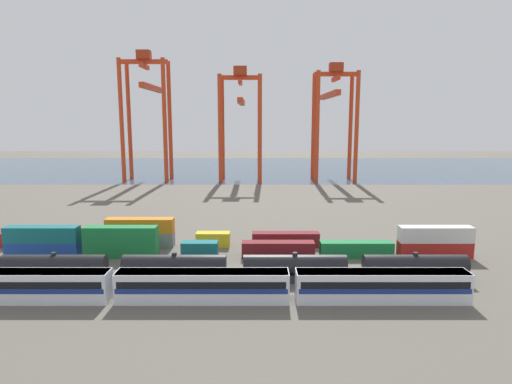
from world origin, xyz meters
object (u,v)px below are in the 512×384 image
at_px(shipping_container_2, 120,249).
at_px(shipping_container_4, 199,249).
at_px(gantry_crane_west, 146,103).
at_px(gantry_crane_central, 240,112).
at_px(freight_tank_row, 234,268).
at_px(gantry_crane_east, 332,109).
at_px(passenger_train, 202,285).
at_px(shipping_container_11, 139,239).

height_order(shipping_container_2, shipping_container_4, same).
xyz_separation_m(gantry_crane_west, gantry_crane_central, (35.00, -0.08, -3.43)).
height_order(freight_tank_row, gantry_crane_central, gantry_crane_central).
xyz_separation_m(gantry_crane_central, gantry_crane_east, (35.00, 0.89, 1.29)).
xyz_separation_m(shipping_container_2, shipping_container_4, (13.10, 0.00, 0.00)).
bearing_deg(gantry_crane_west, passenger_train, -73.43).
bearing_deg(gantry_crane_central, passenger_train, -90.48).
xyz_separation_m(shipping_container_2, gantry_crane_east, (51.75, 97.12, 25.48)).
height_order(shipping_container_4, gantry_crane_central, gantry_crane_central).
distance_m(shipping_container_4, gantry_crane_central, 99.29).
height_order(shipping_container_11, gantry_crane_west, gantry_crane_west).
bearing_deg(shipping_container_2, gantry_crane_west, 100.72).
relative_size(shipping_container_2, gantry_crane_east, 0.28).
relative_size(freight_tank_row, gantry_crane_west, 1.38).
bearing_deg(gantry_crane_west, gantry_crane_central, -0.13).
bearing_deg(shipping_container_2, gantry_crane_east, 61.95).
relative_size(shipping_container_4, gantry_crane_west, 0.13).
xyz_separation_m(freight_tank_row, gantry_crane_east, (32.25, 108.16, 24.84)).
height_order(shipping_container_4, gantry_crane_west, gantry_crane_west).
bearing_deg(shipping_container_2, shipping_container_11, 75.20).
distance_m(shipping_container_4, gantry_crane_east, 107.59).
bearing_deg(shipping_container_2, freight_tank_row, -29.52).
height_order(passenger_train, shipping_container_11, passenger_train).
bearing_deg(shipping_container_4, passenger_train, -81.52).
relative_size(shipping_container_11, gantry_crane_central, 0.29).
bearing_deg(shipping_container_11, shipping_container_4, -27.94).
bearing_deg(gantry_crane_east, passenger_train, -107.33).
relative_size(freight_tank_row, shipping_container_4, 10.89).
xyz_separation_m(shipping_container_4, gantry_crane_central, (3.65, 96.23, 24.19)).
relative_size(freight_tank_row, shipping_container_11, 5.44).
bearing_deg(gantry_crane_east, shipping_container_2, -118.05).
height_order(freight_tank_row, shipping_container_11, freight_tank_row).
xyz_separation_m(passenger_train, freight_tank_row, (3.69, 7.05, -0.21)).
bearing_deg(gantry_crane_west, gantry_crane_east, 0.66).
distance_m(shipping_container_2, gantry_crane_west, 101.84).
height_order(freight_tank_row, gantry_crane_east, gantry_crane_east).
relative_size(freight_tank_row, gantry_crane_east, 1.52).
bearing_deg(freight_tank_row, passenger_train, -117.64).
xyz_separation_m(shipping_container_2, shipping_container_11, (1.61, 6.10, 0.00)).
height_order(passenger_train, gantry_crane_central, gantry_crane_central).
relative_size(shipping_container_2, gantry_crane_central, 0.29).
xyz_separation_m(freight_tank_row, shipping_container_4, (-6.39, 11.04, -0.63)).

